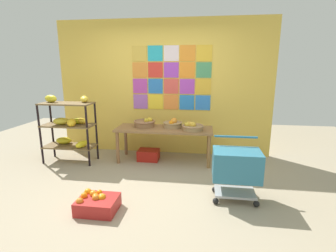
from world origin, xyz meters
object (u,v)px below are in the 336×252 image
fruit_basket_back_right (145,123)px  fruit_basket_centre (192,127)px  banana_shelf_unit (69,125)px  produce_crate_under_table (149,155)px  display_table (164,132)px  orange_crate_foreground (97,203)px  fruit_basket_left (173,124)px  shopping_cart (236,167)px

fruit_basket_back_right → fruit_basket_centre: fruit_basket_back_right is taller
banana_shelf_unit → produce_crate_under_table: (1.41, 0.24, -0.59)m
display_table → orange_crate_foreground: 1.94m
fruit_basket_back_right → banana_shelf_unit: bearing=-166.9°
fruit_basket_back_right → orange_crate_foreground: 1.96m
fruit_basket_centre → fruit_basket_left: 0.41m
display_table → orange_crate_foreground: size_ratio=3.72×
fruit_basket_left → produce_crate_under_table: (-0.45, -0.08, -0.60)m
display_table → fruit_basket_left: size_ratio=4.87×
orange_crate_foreground → fruit_basket_centre: bearing=58.0°
display_table → produce_crate_under_table: (-0.30, -0.01, -0.46)m
produce_crate_under_table → shopping_cart: (1.45, -1.27, 0.36)m
fruit_basket_left → display_table: bearing=-152.9°
banana_shelf_unit → fruit_basket_left: 1.89m
produce_crate_under_table → display_table: bearing=1.6°
display_table → fruit_basket_left: 0.22m
fruit_basket_centre → orange_crate_foreground: bearing=-122.0°
fruit_basket_back_right → produce_crate_under_table: bearing=-43.4°
banana_shelf_unit → fruit_basket_back_right: size_ratio=3.06×
banana_shelf_unit → fruit_basket_centre: bearing=3.9°
banana_shelf_unit → fruit_basket_left: size_ratio=3.43×
fruit_basket_centre → orange_crate_foreground: size_ratio=0.80×
orange_crate_foreground → produce_crate_under_table: bearing=82.2°
fruit_basket_centre → shopping_cart: (0.63, -1.18, -0.23)m
fruit_basket_back_right → fruit_basket_left: (0.52, 0.02, -0.00)m
fruit_basket_back_right → shopping_cart: shopping_cart is taller
fruit_basket_centre → orange_crate_foreground: fruit_basket_centre is taller
fruit_basket_left → orange_crate_foreground: 2.09m
fruit_basket_left → shopping_cart: (1.00, -1.36, -0.24)m
fruit_basket_back_right → fruit_basket_centre: size_ratio=1.07×
fruit_basket_back_right → fruit_basket_centre: bearing=-10.2°
display_table → shopping_cart: bearing=-48.2°
banana_shelf_unit → fruit_basket_back_right: (1.34, 0.31, 0.01)m
shopping_cart → orange_crate_foreground: bearing=-172.0°
banana_shelf_unit → orange_crate_foreground: (1.17, -1.55, -0.59)m
fruit_basket_left → produce_crate_under_table: fruit_basket_left is taller
banana_shelf_unit → display_table: banana_shelf_unit is taller
fruit_basket_left → fruit_basket_back_right: bearing=-178.2°
orange_crate_foreground → shopping_cart: bearing=17.1°
produce_crate_under_table → shopping_cart: 1.96m
display_table → orange_crate_foreground: bearing=-106.9°
display_table → shopping_cart: (1.14, -1.28, -0.10)m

